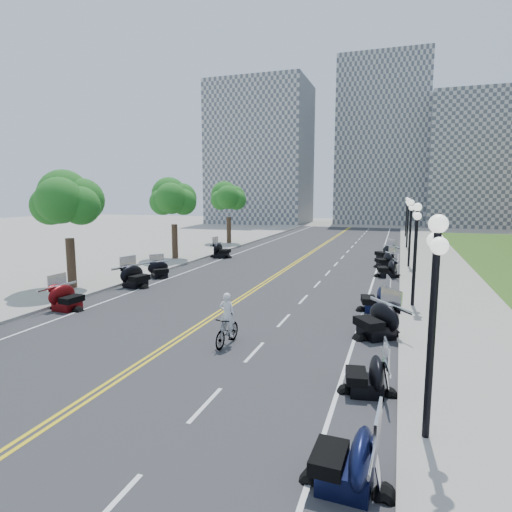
% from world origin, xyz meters
% --- Properties ---
extents(ground, '(160.00, 160.00, 0.00)m').
position_xyz_m(ground, '(0.00, 0.00, 0.00)').
color(ground, gray).
extents(road, '(16.00, 90.00, 0.01)m').
position_xyz_m(road, '(0.00, 10.00, 0.00)').
color(road, '#333335').
rests_on(road, ground).
extents(centerline_yellow_a, '(0.12, 90.00, 0.00)m').
position_xyz_m(centerline_yellow_a, '(-0.12, 10.00, 0.01)').
color(centerline_yellow_a, yellow).
rests_on(centerline_yellow_a, road).
extents(centerline_yellow_b, '(0.12, 90.00, 0.00)m').
position_xyz_m(centerline_yellow_b, '(0.12, 10.00, 0.01)').
color(centerline_yellow_b, yellow).
rests_on(centerline_yellow_b, road).
extents(edge_line_north, '(0.12, 90.00, 0.00)m').
position_xyz_m(edge_line_north, '(6.40, 10.00, 0.01)').
color(edge_line_north, white).
rests_on(edge_line_north, road).
extents(edge_line_south, '(0.12, 90.00, 0.00)m').
position_xyz_m(edge_line_south, '(-6.40, 10.00, 0.01)').
color(edge_line_south, white).
rests_on(edge_line_south, road).
extents(lane_dash_3, '(0.12, 2.00, 0.00)m').
position_xyz_m(lane_dash_3, '(3.20, -12.00, 0.01)').
color(lane_dash_3, white).
rests_on(lane_dash_3, road).
extents(lane_dash_4, '(0.12, 2.00, 0.00)m').
position_xyz_m(lane_dash_4, '(3.20, -8.00, 0.01)').
color(lane_dash_4, white).
rests_on(lane_dash_4, road).
extents(lane_dash_5, '(0.12, 2.00, 0.00)m').
position_xyz_m(lane_dash_5, '(3.20, -4.00, 0.01)').
color(lane_dash_5, white).
rests_on(lane_dash_5, road).
extents(lane_dash_6, '(0.12, 2.00, 0.00)m').
position_xyz_m(lane_dash_6, '(3.20, 0.00, 0.01)').
color(lane_dash_6, white).
rests_on(lane_dash_6, road).
extents(lane_dash_7, '(0.12, 2.00, 0.00)m').
position_xyz_m(lane_dash_7, '(3.20, 4.00, 0.01)').
color(lane_dash_7, white).
rests_on(lane_dash_7, road).
extents(lane_dash_8, '(0.12, 2.00, 0.00)m').
position_xyz_m(lane_dash_8, '(3.20, 8.00, 0.01)').
color(lane_dash_8, white).
rests_on(lane_dash_8, road).
extents(lane_dash_9, '(0.12, 2.00, 0.00)m').
position_xyz_m(lane_dash_9, '(3.20, 12.00, 0.01)').
color(lane_dash_9, white).
rests_on(lane_dash_9, road).
extents(lane_dash_10, '(0.12, 2.00, 0.00)m').
position_xyz_m(lane_dash_10, '(3.20, 16.00, 0.01)').
color(lane_dash_10, white).
rests_on(lane_dash_10, road).
extents(lane_dash_11, '(0.12, 2.00, 0.00)m').
position_xyz_m(lane_dash_11, '(3.20, 20.00, 0.01)').
color(lane_dash_11, white).
rests_on(lane_dash_11, road).
extents(lane_dash_12, '(0.12, 2.00, 0.00)m').
position_xyz_m(lane_dash_12, '(3.20, 24.00, 0.01)').
color(lane_dash_12, white).
rests_on(lane_dash_12, road).
extents(lane_dash_13, '(0.12, 2.00, 0.00)m').
position_xyz_m(lane_dash_13, '(3.20, 28.00, 0.01)').
color(lane_dash_13, white).
rests_on(lane_dash_13, road).
extents(lane_dash_14, '(0.12, 2.00, 0.00)m').
position_xyz_m(lane_dash_14, '(3.20, 32.00, 0.01)').
color(lane_dash_14, white).
rests_on(lane_dash_14, road).
extents(lane_dash_15, '(0.12, 2.00, 0.00)m').
position_xyz_m(lane_dash_15, '(3.20, 36.00, 0.01)').
color(lane_dash_15, white).
rests_on(lane_dash_15, road).
extents(lane_dash_16, '(0.12, 2.00, 0.00)m').
position_xyz_m(lane_dash_16, '(3.20, 40.00, 0.01)').
color(lane_dash_16, white).
rests_on(lane_dash_16, road).
extents(lane_dash_17, '(0.12, 2.00, 0.00)m').
position_xyz_m(lane_dash_17, '(3.20, 44.00, 0.01)').
color(lane_dash_17, white).
rests_on(lane_dash_17, road).
extents(lane_dash_18, '(0.12, 2.00, 0.00)m').
position_xyz_m(lane_dash_18, '(3.20, 48.00, 0.01)').
color(lane_dash_18, white).
rests_on(lane_dash_18, road).
extents(lane_dash_19, '(0.12, 2.00, 0.00)m').
position_xyz_m(lane_dash_19, '(3.20, 52.00, 0.01)').
color(lane_dash_19, white).
rests_on(lane_dash_19, road).
extents(sidewalk_north, '(5.00, 90.00, 0.15)m').
position_xyz_m(sidewalk_north, '(10.50, 10.00, 0.07)').
color(sidewalk_north, '#9E9991').
rests_on(sidewalk_north, ground).
extents(sidewalk_south, '(5.00, 90.00, 0.15)m').
position_xyz_m(sidewalk_south, '(-10.50, 10.00, 0.07)').
color(sidewalk_south, '#9E9991').
rests_on(sidewalk_south, ground).
extents(distant_block_a, '(18.00, 14.00, 26.00)m').
position_xyz_m(distant_block_a, '(-18.00, 62.00, 13.00)').
color(distant_block_a, gray).
rests_on(distant_block_a, ground).
extents(distant_block_b, '(16.00, 12.00, 30.00)m').
position_xyz_m(distant_block_b, '(4.00, 68.00, 15.00)').
color(distant_block_b, gray).
rests_on(distant_block_b, ground).
extents(distant_block_c, '(20.00, 14.00, 22.00)m').
position_xyz_m(distant_block_c, '(22.00, 65.00, 11.00)').
color(distant_block_c, gray).
rests_on(distant_block_c, ground).
extents(street_lamp_1, '(0.50, 1.20, 4.90)m').
position_xyz_m(street_lamp_1, '(8.60, -8.00, 2.60)').
color(street_lamp_1, black).
rests_on(street_lamp_1, sidewalk_north).
extents(street_lamp_2, '(0.50, 1.20, 4.90)m').
position_xyz_m(street_lamp_2, '(8.60, 4.00, 2.60)').
color(street_lamp_2, black).
rests_on(street_lamp_2, sidewalk_north).
extents(street_lamp_3, '(0.50, 1.20, 4.90)m').
position_xyz_m(street_lamp_3, '(8.60, 16.00, 2.60)').
color(street_lamp_3, black).
rests_on(street_lamp_3, sidewalk_north).
extents(street_lamp_4, '(0.50, 1.20, 4.90)m').
position_xyz_m(street_lamp_4, '(8.60, 28.00, 2.60)').
color(street_lamp_4, black).
rests_on(street_lamp_4, sidewalk_north).
extents(street_lamp_5, '(0.50, 1.20, 4.90)m').
position_xyz_m(street_lamp_5, '(8.60, 40.00, 2.60)').
color(street_lamp_5, black).
rests_on(street_lamp_5, sidewalk_north).
extents(tree_2, '(4.80, 4.80, 9.20)m').
position_xyz_m(tree_2, '(-10.00, 2.00, 4.75)').
color(tree_2, '#235619').
rests_on(tree_2, sidewalk_south).
extents(tree_3, '(4.80, 4.80, 9.20)m').
position_xyz_m(tree_3, '(-10.00, 14.00, 4.75)').
color(tree_3, '#235619').
rests_on(tree_3, sidewalk_south).
extents(tree_4, '(4.80, 4.80, 9.20)m').
position_xyz_m(tree_4, '(-10.00, 26.00, 4.75)').
color(tree_4, '#235619').
rests_on(tree_4, sidewalk_south).
extents(motorcycle_n_3, '(2.02, 2.02, 1.36)m').
position_xyz_m(motorcycle_n_3, '(7.08, -10.08, 0.68)').
color(motorcycle_n_3, black).
rests_on(motorcycle_n_3, road).
extents(motorcycle_n_4, '(2.02, 2.02, 1.24)m').
position_xyz_m(motorcycle_n_4, '(7.16, -5.99, 0.62)').
color(motorcycle_n_4, black).
rests_on(motorcycle_n_4, road).
extents(motorcycle_n_5, '(3.08, 3.08, 1.54)m').
position_xyz_m(motorcycle_n_5, '(7.17, -1.03, 0.77)').
color(motorcycle_n_5, black).
rests_on(motorcycle_n_5, road).
extents(motorcycle_n_6, '(2.29, 2.29, 1.39)m').
position_xyz_m(motorcycle_n_6, '(6.91, 2.81, 0.69)').
color(motorcycle_n_6, black).
rests_on(motorcycle_n_6, road).
extents(motorcycle_n_8, '(2.26, 2.26, 1.36)m').
position_xyz_m(motorcycle_n_8, '(7.19, 11.81, 0.68)').
color(motorcycle_n_8, black).
rests_on(motorcycle_n_8, road).
extents(motorcycle_n_9, '(2.46, 2.46, 1.30)m').
position_xyz_m(motorcycle_n_9, '(6.87, 15.77, 0.65)').
color(motorcycle_n_9, black).
rests_on(motorcycle_n_9, road).
extents(motorcycle_n_10, '(2.91, 2.91, 1.46)m').
position_xyz_m(motorcycle_n_10, '(6.80, 19.23, 0.73)').
color(motorcycle_n_10, black).
rests_on(motorcycle_n_10, road).
extents(motorcycle_s_5, '(2.11, 2.11, 1.39)m').
position_xyz_m(motorcycle_s_5, '(-7.10, -1.63, 0.69)').
color(motorcycle_s_5, '#590A0C').
rests_on(motorcycle_s_5, road).
extents(motorcycle_s_6, '(2.59, 2.59, 1.49)m').
position_xyz_m(motorcycle_s_6, '(-6.94, 3.77, 0.74)').
color(motorcycle_s_6, black).
rests_on(motorcycle_s_6, road).
extents(motorcycle_s_7, '(2.49, 2.49, 1.23)m').
position_xyz_m(motorcycle_s_7, '(-7.15, 6.79, 0.62)').
color(motorcycle_s_7, black).
rests_on(motorcycle_s_7, road).
extents(motorcycle_s_9, '(2.14, 2.14, 1.47)m').
position_xyz_m(motorcycle_s_9, '(-6.77, 16.37, 0.74)').
color(motorcycle_s_9, black).
rests_on(motorcycle_s_9, road).
extents(bicycle, '(0.63, 1.89, 1.12)m').
position_xyz_m(bicycle, '(2.03, -3.66, 0.56)').
color(bicycle, '#A51414').
rests_on(bicycle, road).
extents(cyclist_rider, '(0.59, 0.39, 1.63)m').
position_xyz_m(cyclist_rider, '(2.03, -3.66, 1.94)').
color(cyclist_rider, silver).
rests_on(cyclist_rider, bicycle).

